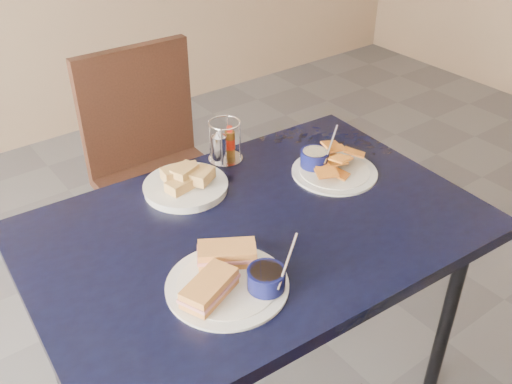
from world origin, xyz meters
TOP-DOWN VIEW (x-y plane):
  - dining_table at (0.02, 0.24)m, footprint 1.25×0.87m
  - chair_far at (0.11, 1.03)m, footprint 0.47×0.45m
  - sandwich_plate at (-0.17, 0.08)m, footprint 0.31×0.29m
  - plantain_plate at (0.36, 0.32)m, footprint 0.26×0.26m
  - bread_basket at (-0.05, 0.49)m, footprint 0.24×0.24m
  - condiment_caddy at (0.14, 0.57)m, footprint 0.11×0.11m

SIDE VIEW (x-z plane):
  - chair_far at x=0.11m, z-range 0.07..1.04m
  - dining_table at x=0.02m, z-range 0.31..1.06m
  - plantain_plate at x=0.36m, z-range 0.71..0.83m
  - sandwich_plate at x=-0.17m, z-range 0.71..0.83m
  - bread_basket at x=-0.05m, z-range 0.73..0.81m
  - condiment_caddy at x=0.14m, z-range 0.74..0.87m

